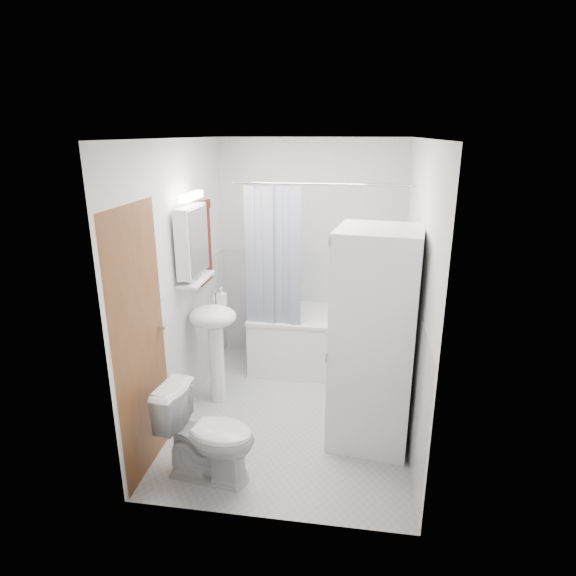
# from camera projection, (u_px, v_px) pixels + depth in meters

# --- Properties ---
(floor) EXTENTS (2.60, 2.60, 0.00)m
(floor) POSITION_uv_depth(u_px,v_px,m) (293.00, 411.00, 4.42)
(floor) COLOR #B3B3B7
(floor) RESTS_ON ground
(room_walls) EXTENTS (2.60, 2.60, 2.60)m
(room_walls) POSITION_uv_depth(u_px,v_px,m) (294.00, 254.00, 3.96)
(room_walls) COLOR silver
(room_walls) RESTS_ON ground
(wainscot) EXTENTS (1.98, 2.58, 2.58)m
(wainscot) POSITION_uv_depth(u_px,v_px,m) (298.00, 339.00, 4.51)
(wainscot) COLOR white
(wainscot) RESTS_ON ground
(door) EXTENTS (0.05, 2.00, 2.00)m
(door) POSITION_uv_depth(u_px,v_px,m) (163.00, 328.00, 3.73)
(door) COLOR brown
(door) RESTS_ON ground
(bathtub) EXTENTS (1.63, 0.77, 0.62)m
(bathtub) POSITION_uv_depth(u_px,v_px,m) (328.00, 338.00, 5.14)
(bathtub) COLOR white
(bathtub) RESTS_ON ground
(tub_spout) EXTENTS (0.04, 0.12, 0.04)m
(tub_spout) POSITION_uv_depth(u_px,v_px,m) (350.00, 277.00, 5.24)
(tub_spout) COLOR silver
(tub_spout) RESTS_ON room_walls
(curtain_rod) EXTENTS (1.81, 0.02, 0.02)m
(curtain_rod) POSITION_uv_depth(u_px,v_px,m) (330.00, 184.00, 4.33)
(curtain_rod) COLOR silver
(curtain_rod) RESTS_ON room_walls
(shower_curtain) EXTENTS (0.55, 0.02, 1.45)m
(shower_curtain) POSITION_uv_depth(u_px,v_px,m) (273.00, 262.00, 4.63)
(shower_curtain) COLOR #121E41
(shower_curtain) RESTS_ON curtain_rod
(sink) EXTENTS (0.44, 0.37, 1.04)m
(sink) POSITION_uv_depth(u_px,v_px,m) (214.00, 331.00, 4.41)
(sink) COLOR white
(sink) RESTS_ON ground
(medicine_cabinet) EXTENTS (0.13, 0.50, 0.71)m
(medicine_cabinet) POSITION_uv_depth(u_px,v_px,m) (192.00, 239.00, 4.16)
(medicine_cabinet) COLOR white
(medicine_cabinet) RESTS_ON room_walls
(shelf) EXTENTS (0.18, 0.54, 0.02)m
(shelf) POSITION_uv_depth(u_px,v_px,m) (196.00, 279.00, 4.27)
(shelf) COLOR silver
(shelf) RESTS_ON room_walls
(shower_caddy) EXTENTS (0.22, 0.06, 0.02)m
(shower_caddy) POSITION_uv_depth(u_px,v_px,m) (355.00, 259.00, 5.16)
(shower_caddy) COLOR silver
(shower_caddy) RESTS_ON room_walls
(towel) EXTENTS (0.07, 0.33, 0.79)m
(towel) POSITION_uv_depth(u_px,v_px,m) (203.00, 241.00, 4.56)
(towel) COLOR #4F1313
(towel) RESTS_ON room_walls
(washer_dryer) EXTENTS (0.71, 0.71, 1.78)m
(washer_dryer) POSITION_uv_depth(u_px,v_px,m) (374.00, 340.00, 3.78)
(washer_dryer) COLOR white
(washer_dryer) RESTS_ON ground
(toilet) EXTENTS (0.76, 0.49, 0.70)m
(toilet) POSITION_uv_depth(u_px,v_px,m) (208.00, 435.00, 3.50)
(toilet) COLOR white
(toilet) RESTS_ON ground
(soap_pump) EXTENTS (0.08, 0.17, 0.08)m
(soap_pump) POSITION_uv_depth(u_px,v_px,m) (222.00, 301.00, 4.46)
(soap_pump) COLOR gray
(soap_pump) RESTS_ON sink
(shelf_bottle) EXTENTS (0.07, 0.18, 0.07)m
(shelf_bottle) POSITION_uv_depth(u_px,v_px,m) (190.00, 279.00, 4.12)
(shelf_bottle) COLOR gray
(shelf_bottle) RESTS_ON shelf
(shelf_cup) EXTENTS (0.10, 0.09, 0.10)m
(shelf_cup) POSITION_uv_depth(u_px,v_px,m) (200.00, 269.00, 4.37)
(shelf_cup) COLOR gray
(shelf_cup) RESTS_ON shelf
(shampoo_a) EXTENTS (0.13, 0.17, 0.13)m
(shampoo_a) POSITION_uv_depth(u_px,v_px,m) (342.00, 251.00, 5.16)
(shampoo_a) COLOR gray
(shampoo_a) RESTS_ON shower_caddy
(shampoo_b) EXTENTS (0.08, 0.21, 0.08)m
(shampoo_b) POSITION_uv_depth(u_px,v_px,m) (353.00, 254.00, 5.15)
(shampoo_b) COLOR #2858A1
(shampoo_b) RESTS_ON shower_caddy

